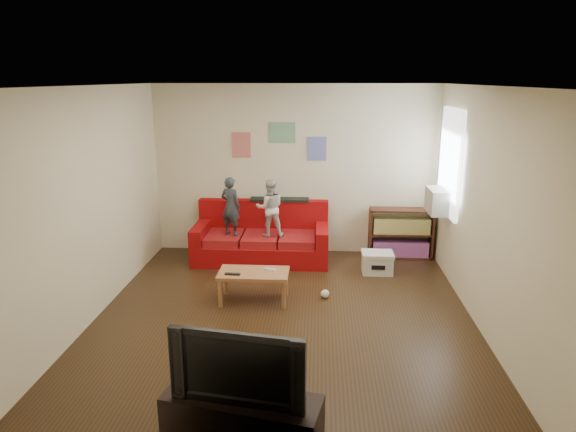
# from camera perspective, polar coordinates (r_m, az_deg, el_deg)

# --- Properties ---
(room_shell) EXTENTS (4.52, 5.02, 2.72)m
(room_shell) POSITION_cam_1_polar(r_m,az_deg,el_deg) (5.79, -0.49, 0.80)
(room_shell) COLOR #392613
(room_shell) RESTS_ON ground
(sofa) EXTENTS (2.08, 0.96, 0.92)m
(sofa) POSITION_cam_1_polar(r_m,az_deg,el_deg) (8.11, -2.91, -2.67)
(sofa) COLOR #9B0A0B
(sofa) RESTS_ON ground
(child_a) EXTENTS (0.39, 0.33, 0.91)m
(child_a) POSITION_cam_1_polar(r_m,az_deg,el_deg) (7.85, -6.39, 1.08)
(child_a) COLOR #2F373F
(child_a) RESTS_ON sofa
(child_b) EXTENTS (0.48, 0.40, 0.88)m
(child_b) POSITION_cam_1_polar(r_m,az_deg,el_deg) (7.77, -2.03, 0.91)
(child_b) COLOR silver
(child_b) RESTS_ON sofa
(coffee_table) EXTENTS (0.89, 0.49, 0.40)m
(coffee_table) POSITION_cam_1_polar(r_m,az_deg,el_deg) (6.58, -3.84, -6.67)
(coffee_table) COLOR #B37344
(coffee_table) RESTS_ON ground
(remote) EXTENTS (0.20, 0.06, 0.02)m
(remote) POSITION_cam_1_polar(r_m,az_deg,el_deg) (6.48, -6.19, -6.43)
(remote) COLOR black
(remote) RESTS_ON coffee_table
(game_controller) EXTENTS (0.14, 0.08, 0.03)m
(game_controller) POSITION_cam_1_polar(r_m,az_deg,el_deg) (6.58, -2.06, -5.98)
(game_controller) COLOR silver
(game_controller) RESTS_ON coffee_table
(bookshelf) EXTENTS (0.99, 0.30, 0.80)m
(bookshelf) POSITION_cam_1_polar(r_m,az_deg,el_deg) (8.35, 12.38, -2.16)
(bookshelf) COLOR #482415
(bookshelf) RESTS_ON ground
(window) EXTENTS (0.04, 1.08, 1.48)m
(window) POSITION_cam_1_polar(r_m,az_deg,el_deg) (7.56, 17.55, 5.73)
(window) COLOR white
(window) RESTS_ON room_shell
(ac_unit) EXTENTS (0.28, 0.55, 0.35)m
(ac_unit) POSITION_cam_1_polar(r_m,az_deg,el_deg) (7.64, 16.34, 1.62)
(ac_unit) COLOR #B7B2A3
(ac_unit) RESTS_ON window
(artwork_left) EXTENTS (0.30, 0.01, 0.40)m
(artwork_left) POSITION_cam_1_polar(r_m,az_deg,el_deg) (8.25, -5.22, 7.86)
(artwork_left) COLOR #D87266
(artwork_left) RESTS_ON room_shell
(artwork_center) EXTENTS (0.42, 0.01, 0.32)m
(artwork_center) POSITION_cam_1_polar(r_m,az_deg,el_deg) (8.15, -0.67, 9.26)
(artwork_center) COLOR #72B27F
(artwork_center) RESTS_ON room_shell
(artwork_right) EXTENTS (0.30, 0.01, 0.38)m
(artwork_right) POSITION_cam_1_polar(r_m,az_deg,el_deg) (8.16, 3.22, 7.47)
(artwork_right) COLOR #727FCC
(artwork_right) RESTS_ON room_shell
(file_box) EXTENTS (0.46, 0.35, 0.32)m
(file_box) POSITION_cam_1_polar(r_m,az_deg,el_deg) (7.67, 9.88, -5.10)
(file_box) COLOR white
(file_box) RESTS_ON ground
(tv_stand) EXTENTS (1.26, 0.65, 0.45)m
(tv_stand) POSITION_cam_1_polar(r_m,az_deg,el_deg) (4.25, -5.09, -21.92)
(tv_stand) COLOR black
(tv_stand) RESTS_ON ground
(television) EXTENTS (1.03, 0.29, 0.59)m
(television) POSITION_cam_1_polar(r_m,az_deg,el_deg) (3.96, -5.27, -15.89)
(television) COLOR black
(television) RESTS_ON tv_stand
(tissue) EXTENTS (0.13, 0.13, 0.11)m
(tissue) POSITION_cam_1_polar(r_m,az_deg,el_deg) (6.79, 4.14, -8.62)
(tissue) COLOR white
(tissue) RESTS_ON ground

